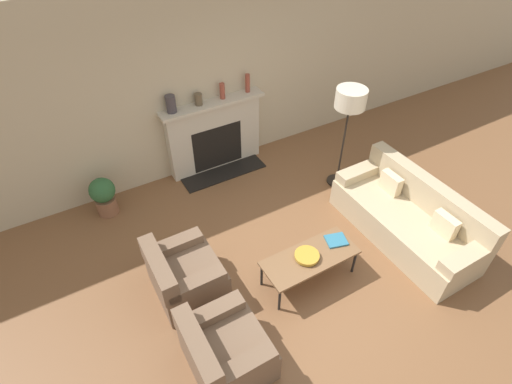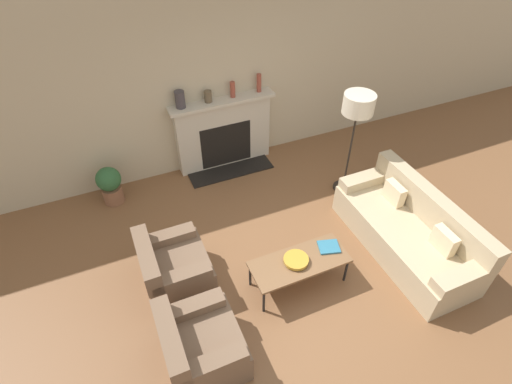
% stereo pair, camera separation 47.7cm
% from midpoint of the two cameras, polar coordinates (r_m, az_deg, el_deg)
% --- Properties ---
extents(ground_plane, '(18.00, 18.00, 0.00)m').
position_cam_midpoint_polar(ground_plane, '(5.14, 8.99, -13.22)').
color(ground_plane, brown).
extents(wall_back, '(18.00, 0.06, 2.90)m').
position_cam_midpoint_polar(wall_back, '(6.22, -3.51, 15.60)').
color(wall_back, '#BCAD8E').
rests_on(wall_back, ground_plane).
extents(fireplace, '(1.67, 0.59, 1.19)m').
position_cam_midpoint_polar(fireplace, '(6.53, -2.51, 8.27)').
color(fireplace, beige).
rests_on(fireplace, ground_plane).
extents(couch, '(0.85, 2.07, 0.84)m').
position_cam_midpoint_polar(couch, '(5.70, 23.21, -5.24)').
color(couch, tan).
rests_on(couch, ground_plane).
extents(armchair_near, '(0.77, 0.83, 0.74)m').
position_cam_midpoint_polar(armchair_near, '(4.36, -4.73, -21.20)').
color(armchair_near, brown).
rests_on(armchair_near, ground_plane).
extents(armchair_far, '(0.77, 0.83, 0.74)m').
position_cam_midpoint_polar(armchair_far, '(4.93, -9.01, -10.82)').
color(armchair_far, brown).
rests_on(armchair_far, ground_plane).
extents(coffee_table, '(1.18, 0.49, 0.41)m').
position_cam_midpoint_polar(coffee_table, '(4.86, 9.06, -10.08)').
color(coffee_table, brown).
rests_on(coffee_table, ground_plane).
extents(bowl, '(0.30, 0.30, 0.05)m').
position_cam_midpoint_polar(bowl, '(4.80, 8.63, -9.69)').
color(bowl, '#BC8E2D').
rests_on(bowl, coffee_table).
extents(book, '(0.30, 0.27, 0.02)m').
position_cam_midpoint_polar(book, '(5.03, 13.07, -7.75)').
color(book, teal).
rests_on(book, coffee_table).
extents(floor_lamp, '(0.43, 0.43, 1.63)m').
position_cam_midpoint_polar(floor_lamp, '(5.76, 16.68, 11.07)').
color(floor_lamp, black).
rests_on(floor_lamp, ground_plane).
extents(mantel_vase_left, '(0.15, 0.15, 0.26)m').
position_cam_midpoint_polar(mantel_vase_left, '(6.01, -8.54, 12.88)').
color(mantel_vase_left, '#3D383D').
rests_on(mantel_vase_left, fireplace).
extents(mantel_vase_center_left, '(0.11, 0.11, 0.18)m').
position_cam_midpoint_polar(mantel_vase_center_left, '(6.13, -4.60, 13.39)').
color(mantel_vase_center_left, brown).
rests_on(mantel_vase_center_left, fireplace).
extents(mantel_vase_center_right, '(0.08, 0.08, 0.24)m').
position_cam_midpoint_polar(mantel_vase_center_right, '(6.24, -1.11, 14.38)').
color(mantel_vase_center_right, brown).
rests_on(mantel_vase_center_right, fireplace).
extents(mantel_vase_right, '(0.07, 0.07, 0.29)m').
position_cam_midpoint_polar(mantel_vase_right, '(6.39, 2.64, 15.24)').
color(mantel_vase_right, brown).
rests_on(mantel_vase_right, fireplace).
extents(potted_plant, '(0.36, 0.36, 0.61)m').
position_cam_midpoint_polar(potted_plant, '(6.20, -18.11, 0.99)').
color(potted_plant, brown).
rests_on(potted_plant, ground_plane).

